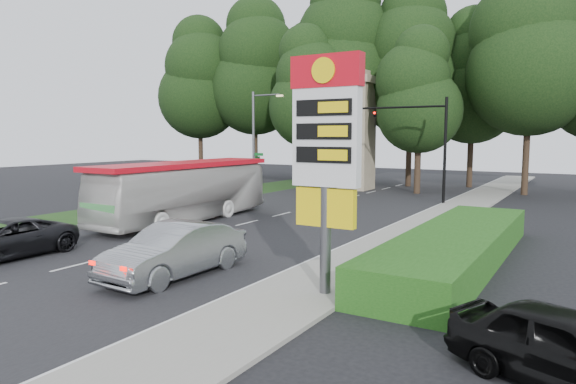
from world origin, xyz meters
The scene contains 22 objects.
ground centered at (0.00, 0.00, 0.00)m, with size 120.00×120.00×0.00m, color black.
road_surface centered at (0.00, 12.00, 0.01)m, with size 14.00×80.00×0.02m, color black.
sidewalk_right centered at (8.50, 12.00, 0.06)m, with size 3.00×80.00×0.12m, color gray.
grass_verge_left centered at (-9.50, 18.00, 0.01)m, with size 5.00×50.00×0.02m, color #193814.
hedge centered at (11.50, 8.00, 0.60)m, with size 3.00×14.00×1.20m, color #1C4E14.
gas_station_pylon centered at (9.20, 1.99, 4.45)m, with size 2.10×0.45×6.85m.
traffic_signal_mast centered at (5.68, 24.00, 4.67)m, with size 6.10×0.35×7.20m.
streetlight_signs centered at (-6.99, 22.01, 4.44)m, with size 2.75×0.98×8.00m.
monument centered at (-2.00, 30.00, 5.10)m, with size 3.00×3.00×10.05m.
tree_far_west centered at (-22.00, 33.00, 10.68)m, with size 8.96×8.96×17.60m.
tree_west_mid centered at (-16.00, 35.00, 11.69)m, with size 9.80×9.80×19.25m.
tree_west_near centered at (-10.00, 37.00, 10.02)m, with size 8.40×8.40×16.50m.
tree_center_left centered at (-5.00, 33.00, 12.02)m, with size 10.08×10.08×19.80m.
tree_center_right centered at (1.00, 35.00, 11.02)m, with size 9.24×9.24×18.15m.
tree_east_near centered at (6.00, 37.00, 9.68)m, with size 8.12×8.12×15.95m.
tree_east_mid centered at (11.00, 33.00, 11.35)m, with size 9.52×9.52×18.70m.
tree_monument_left centered at (-6.00, 29.00, 8.68)m, with size 7.28×7.28×14.30m.
tree_monument_right centered at (3.50, 29.50, 8.01)m, with size 6.72×6.72×13.20m.
transit_bus centered at (-3.29, 9.80, 1.61)m, with size 2.71×11.57×3.22m, color silver.
sedan_silver centered at (4.03, 1.32, 0.88)m, with size 1.86×5.34×1.76m, color #93969A.
suv_charcoal centered at (-3.34, -0.13, 0.73)m, with size 2.44×5.29×1.47m, color black.
parked_car_black centered at (15.50, -0.60, 0.75)m, with size 1.78×4.43×1.51m, color black.
Camera 1 is at (15.71, -10.92, 4.62)m, focal length 32.00 mm.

